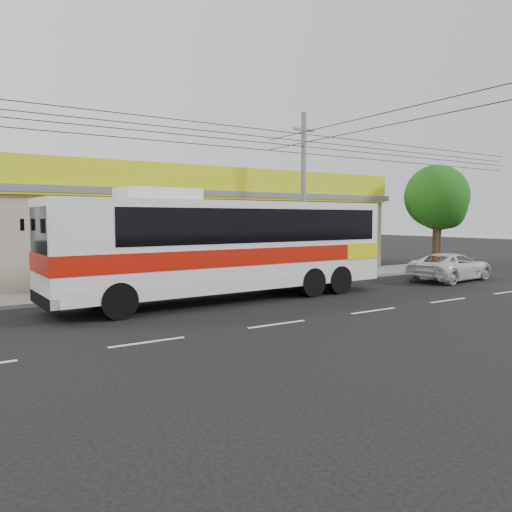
% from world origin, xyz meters
% --- Properties ---
extents(ground, '(120.00, 120.00, 0.00)m').
position_xyz_m(ground, '(0.00, 0.00, 0.00)').
color(ground, black).
rests_on(ground, ground).
extents(sidewalk, '(30.00, 3.20, 0.15)m').
position_xyz_m(sidewalk, '(0.00, 6.00, 0.07)').
color(sidewalk, gray).
rests_on(sidewalk, ground).
extents(lane_markings, '(50.00, 0.12, 0.01)m').
position_xyz_m(lane_markings, '(0.00, -2.50, 0.00)').
color(lane_markings, silver).
rests_on(lane_markings, ground).
extents(storefront_building, '(22.60, 9.20, 5.70)m').
position_xyz_m(storefront_building, '(-0.01, 11.54, 2.30)').
color(storefront_building, gray).
rests_on(storefront_building, ground).
extents(coach_bus, '(13.64, 3.34, 4.17)m').
position_xyz_m(coach_bus, '(-2.84, 2.15, 2.23)').
color(coach_bus, silver).
rests_on(coach_bus, ground).
extents(motorbike_red, '(1.70, 0.75, 0.87)m').
position_xyz_m(motorbike_red, '(-4.86, 6.02, 0.58)').
color(motorbike_red, maroon).
rests_on(motorbike_red, sidewalk).
extents(motorbike_dark, '(1.97, 0.81, 1.15)m').
position_xyz_m(motorbike_dark, '(-7.06, 4.76, 0.72)').
color(motorbike_dark, black).
rests_on(motorbike_dark, sidewalk).
extents(white_car, '(5.26, 2.92, 1.39)m').
position_xyz_m(white_car, '(9.36, 1.33, 0.70)').
color(white_car, silver).
rests_on(white_car, ground).
extents(utility_pole, '(34.00, 14.00, 8.34)m').
position_xyz_m(utility_pole, '(3.12, 5.40, 6.88)').
color(utility_pole, slate).
rests_on(utility_pole, ground).
extents(tree_near, '(3.85, 3.85, 6.39)m').
position_xyz_m(tree_near, '(13.54, 5.36, 4.32)').
color(tree_near, '#362615').
rests_on(tree_near, ground).
extents(tree_far, '(3.55, 3.55, 5.89)m').
position_xyz_m(tree_far, '(16.36, 7.29, 3.98)').
color(tree_far, '#362615').
rests_on(tree_far, ground).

